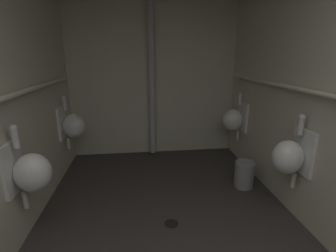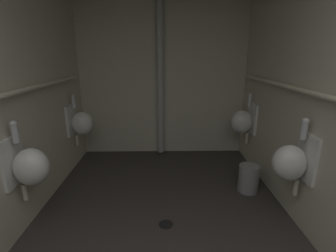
{
  "view_description": "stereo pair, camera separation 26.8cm",
  "coord_description": "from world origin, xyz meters",
  "px_view_note": "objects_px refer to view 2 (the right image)",
  "views": [
    {
      "loc": [
        -0.26,
        -0.11,
        1.62
      ],
      "look_at": [
        0.06,
        2.46,
        0.87
      ],
      "focal_mm": 26.22,
      "sensor_mm": 36.0,
      "label": 1
    },
    {
      "loc": [
        0.01,
        -0.11,
        1.62
      ],
      "look_at": [
        0.06,
        2.46,
        0.87
      ],
      "focal_mm": 26.22,
      "sensor_mm": 36.0,
      "label": 2
    }
  ],
  "objects_px": {
    "urinal_left_mid": "(29,166)",
    "urinal_right_mid": "(292,162)",
    "urinal_right_far": "(243,121)",
    "floor_drain": "(166,224)",
    "waste_bin": "(248,178)",
    "standpipe_back_wall": "(160,76)",
    "urinal_left_far": "(81,123)"
  },
  "relations": [
    {
      "from": "urinal_left_mid",
      "to": "urinal_right_mid",
      "type": "relative_size",
      "value": 1.0
    },
    {
      "from": "urinal_right_far",
      "to": "floor_drain",
      "type": "height_order",
      "value": "urinal_right_far"
    },
    {
      "from": "urinal_left_mid",
      "to": "waste_bin",
      "type": "distance_m",
      "value": 2.37
    },
    {
      "from": "urinal_right_far",
      "to": "standpipe_back_wall",
      "type": "xyz_separation_m",
      "value": [
        -1.22,
        0.45,
        0.61
      ]
    },
    {
      "from": "urinal_left_mid",
      "to": "urinal_right_far",
      "type": "bearing_deg",
      "value": 31.65
    },
    {
      "from": "waste_bin",
      "to": "urinal_right_far",
      "type": "bearing_deg",
      "value": 80.08
    },
    {
      "from": "urinal_left_mid",
      "to": "waste_bin",
      "type": "relative_size",
      "value": 2.25
    },
    {
      "from": "urinal_left_far",
      "to": "waste_bin",
      "type": "bearing_deg",
      "value": -18.34
    },
    {
      "from": "urinal_left_mid",
      "to": "urinal_left_far",
      "type": "bearing_deg",
      "value": 90.0
    },
    {
      "from": "urinal_left_mid",
      "to": "standpipe_back_wall",
      "type": "distance_m",
      "value": 2.3
    },
    {
      "from": "urinal_left_mid",
      "to": "urinal_right_far",
      "type": "xyz_separation_m",
      "value": [
        2.35,
        1.45,
        0.0
      ]
    },
    {
      "from": "urinal_left_far",
      "to": "urinal_right_far",
      "type": "distance_m",
      "value": 2.36
    },
    {
      "from": "urinal_right_far",
      "to": "waste_bin",
      "type": "relative_size",
      "value": 2.25
    },
    {
      "from": "standpipe_back_wall",
      "to": "floor_drain",
      "type": "height_order",
      "value": "standpipe_back_wall"
    },
    {
      "from": "standpipe_back_wall",
      "to": "waste_bin",
      "type": "xyz_separation_m",
      "value": [
        1.08,
        -1.22,
        -1.13
      ]
    },
    {
      "from": "urinal_right_far",
      "to": "standpipe_back_wall",
      "type": "height_order",
      "value": "standpipe_back_wall"
    },
    {
      "from": "urinal_left_far",
      "to": "urinal_right_mid",
      "type": "height_order",
      "value": "same"
    },
    {
      "from": "floor_drain",
      "to": "waste_bin",
      "type": "relative_size",
      "value": 0.42
    },
    {
      "from": "standpipe_back_wall",
      "to": "waste_bin",
      "type": "bearing_deg",
      "value": -48.58
    },
    {
      "from": "urinal_left_far",
      "to": "floor_drain",
      "type": "bearing_deg",
      "value": -48.1
    },
    {
      "from": "urinal_right_mid",
      "to": "floor_drain",
      "type": "xyz_separation_m",
      "value": [
        -1.15,
        0.02,
        -0.68
      ]
    },
    {
      "from": "floor_drain",
      "to": "waste_bin",
      "type": "distance_m",
      "value": 1.19
    },
    {
      "from": "urinal_left_far",
      "to": "floor_drain",
      "type": "height_order",
      "value": "urinal_left_far"
    },
    {
      "from": "urinal_left_far",
      "to": "waste_bin",
      "type": "xyz_separation_m",
      "value": [
        2.22,
        -0.74,
        -0.51
      ]
    },
    {
      "from": "urinal_right_mid",
      "to": "waste_bin",
      "type": "xyz_separation_m",
      "value": [
        -0.14,
        0.63,
        -0.51
      ]
    },
    {
      "from": "urinal_left_far",
      "to": "urinal_right_mid",
      "type": "relative_size",
      "value": 1.0
    },
    {
      "from": "floor_drain",
      "to": "urinal_right_far",
      "type": "bearing_deg",
      "value": 50.4
    },
    {
      "from": "urinal_right_mid",
      "to": "waste_bin",
      "type": "relative_size",
      "value": 2.25
    },
    {
      "from": "urinal_right_mid",
      "to": "waste_bin",
      "type": "height_order",
      "value": "urinal_right_mid"
    },
    {
      "from": "standpipe_back_wall",
      "to": "waste_bin",
      "type": "relative_size",
      "value": 7.57
    },
    {
      "from": "floor_drain",
      "to": "urinal_left_far",
      "type": "bearing_deg",
      "value": 131.9
    },
    {
      "from": "urinal_left_mid",
      "to": "urinal_right_mid",
      "type": "height_order",
      "value": "same"
    }
  ]
}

